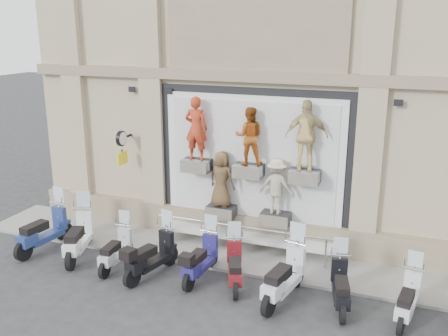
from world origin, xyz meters
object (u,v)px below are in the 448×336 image
at_px(scooter_e, 201,251).
at_px(clock_sign_bracket, 122,143).
at_px(scooter_g, 285,267).
at_px(scooter_h, 341,278).
at_px(scooter_c, 115,243).
at_px(scooter_f, 235,258).
at_px(scooter_d, 151,247).
at_px(scooter_a, 43,222).
at_px(guard_rail, 241,242).
at_px(scooter_b, 78,229).
at_px(scooter_i, 409,291).

bearing_deg(scooter_e, clock_sign_bracket, 152.64).
xyz_separation_m(scooter_g, scooter_h, (1.26, 0.17, -0.12)).
distance_m(scooter_c, scooter_f, 3.24).
relative_size(scooter_c, scooter_e, 0.93).
distance_m(scooter_d, scooter_g, 3.43).
relative_size(scooter_a, scooter_c, 1.21).
distance_m(scooter_g, scooter_h, 1.28).
bearing_deg(scooter_c, scooter_g, -4.76).
distance_m(scooter_a, scooter_d, 3.59).
relative_size(scooter_c, scooter_d, 0.88).
bearing_deg(guard_rail, scooter_d, -134.95).
bearing_deg(guard_rail, scooter_e, -110.52).
bearing_deg(scooter_f, scooter_h, -22.91).
bearing_deg(guard_rail, scooter_c, -149.35).
relative_size(scooter_e, scooter_g, 0.88).
height_order(scooter_b, scooter_i, scooter_b).
relative_size(guard_rail, scooter_e, 2.74).
distance_m(scooter_b, scooter_g, 5.82).
xyz_separation_m(scooter_b, scooter_e, (3.61, 0.05, -0.09)).
xyz_separation_m(guard_rail, scooter_d, (-1.79, -1.79, 0.32)).
relative_size(scooter_b, scooter_i, 1.21).
bearing_deg(clock_sign_bracket, scooter_g, -22.06).
relative_size(clock_sign_bracket, scooter_a, 0.49).
relative_size(scooter_e, scooter_i, 1.08).
height_order(clock_sign_bracket, scooter_f, clock_sign_bracket).
xyz_separation_m(scooter_b, scooter_h, (7.07, -0.06, -0.12)).
bearing_deg(scooter_i, scooter_f, -172.86).
relative_size(scooter_d, scooter_i, 1.13).
distance_m(scooter_c, scooter_e, 2.34).
xyz_separation_m(scooter_c, scooter_f, (3.24, 0.20, 0.02)).
bearing_deg(scooter_h, clock_sign_bracket, 150.51).
bearing_deg(scooter_f, scooter_g, -32.30).
height_order(scooter_e, scooter_i, scooter_e).
bearing_deg(scooter_c, scooter_h, -2.89).
bearing_deg(scooter_h, scooter_a, 166.82).
distance_m(scooter_b, scooter_f, 4.52).
height_order(scooter_a, scooter_g, scooter_g).
distance_m(clock_sign_bracket, scooter_i, 8.74).
height_order(guard_rail, scooter_a, scooter_a).
height_order(scooter_e, scooter_g, scooter_g).
height_order(scooter_b, scooter_e, scooter_b).
distance_m(scooter_a, scooter_g, 7.02).
xyz_separation_m(guard_rail, scooter_a, (-5.37, -1.51, 0.38)).
bearing_deg(scooter_g, scooter_d, -168.36).
bearing_deg(scooter_f, guard_rail, 82.11).
distance_m(scooter_e, scooter_g, 2.22).
bearing_deg(scooter_c, guard_rail, 26.74).
relative_size(scooter_b, scooter_e, 1.12).
height_order(scooter_b, scooter_c, scooter_b).
relative_size(scooter_d, scooter_e, 1.05).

